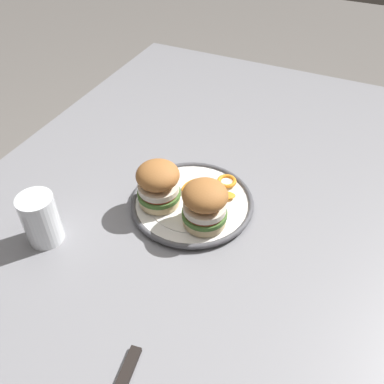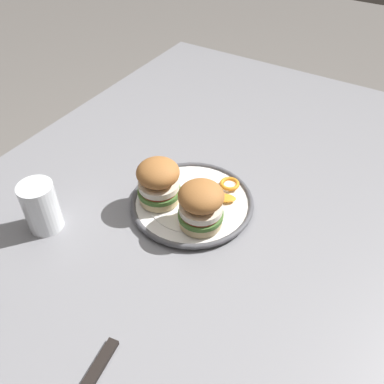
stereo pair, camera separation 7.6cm
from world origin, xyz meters
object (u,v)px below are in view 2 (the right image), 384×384
at_px(dinner_plate, 192,202).
at_px(sandwich_half_left, 201,205).
at_px(sandwich_half_right, 159,181).
at_px(dining_table, 210,221).
at_px(drinking_glass, 42,209).

xyz_separation_m(dinner_plate, sandwich_half_left, (0.05, 0.05, 0.06)).
height_order(sandwich_half_left, sandwich_half_right, same).
height_order(dining_table, drinking_glass, drinking_glass).
bearing_deg(drinking_glass, dining_table, 135.99).
relative_size(dining_table, sandwich_half_left, 13.67).
height_order(dinner_plate, sandwich_half_left, sandwich_half_left).
xyz_separation_m(sandwich_half_right, drinking_glass, (0.18, -0.17, -0.02)).
xyz_separation_m(sandwich_half_left, drinking_glass, (0.16, -0.28, -0.02)).
distance_m(dining_table, sandwich_half_left, 0.18).
bearing_deg(sandwich_half_right, sandwich_half_left, 82.33).
distance_m(dining_table, sandwich_half_right, 0.19).
distance_m(sandwich_half_right, drinking_glass, 0.25).
bearing_deg(dinner_plate, drinking_glass, -47.38).
distance_m(dinner_plate, sandwich_half_right, 0.09).
relative_size(dining_table, drinking_glass, 12.78).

